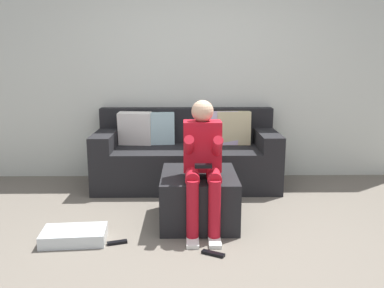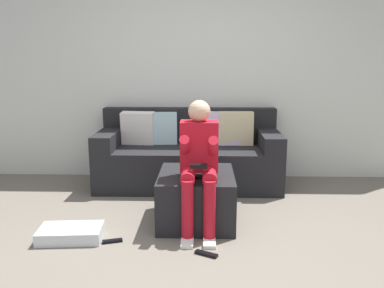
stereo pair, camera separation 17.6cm
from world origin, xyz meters
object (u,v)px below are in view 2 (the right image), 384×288
object	(u,v)px
remote_near_ottoman	(206,254)
person_seated	(199,158)
storage_bin	(71,233)
couch_sectional	(189,156)
ottoman	(196,197)
remote_by_storage_bin	(112,241)

from	to	relation	value
remote_near_ottoman	person_seated	bearing A→B (deg)	125.26
person_seated	storage_bin	distance (m)	1.22
couch_sectional	ottoman	world-z (taller)	couch_sectional
ottoman	person_seated	world-z (taller)	person_seated
couch_sectional	remote_by_storage_bin	xyz separation A→B (m)	(-0.56, -1.59, -0.33)
couch_sectional	remote_near_ottoman	xyz separation A→B (m)	(0.20, -1.79, -0.33)
ottoman	person_seated	distance (m)	0.45
ottoman	storage_bin	distance (m)	1.12
ottoman	remote_near_ottoman	xyz separation A→B (m)	(0.09, -0.68, -0.21)
storage_bin	remote_near_ottoman	world-z (taller)	storage_bin
storage_bin	ottoman	bearing A→B (deg)	22.63
ottoman	storage_bin	bearing A→B (deg)	-157.37
storage_bin	remote_near_ottoman	size ratio (longest dim) A/B	2.80
storage_bin	remote_by_storage_bin	xyz separation A→B (m)	(0.35, -0.05, -0.04)
couch_sectional	remote_by_storage_bin	bearing A→B (deg)	-109.54
person_seated	storage_bin	bearing A→B (deg)	-167.25
couch_sectional	storage_bin	distance (m)	1.81
remote_near_ottoman	remote_by_storage_bin	bearing A→B (deg)	-166.97
ottoman	remote_by_storage_bin	distance (m)	0.85
ottoman	storage_bin	xyz separation A→B (m)	(-1.02, -0.43, -0.17)
couch_sectional	person_seated	world-z (taller)	person_seated
person_seated	remote_by_storage_bin	xyz separation A→B (m)	(-0.70, -0.28, -0.62)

